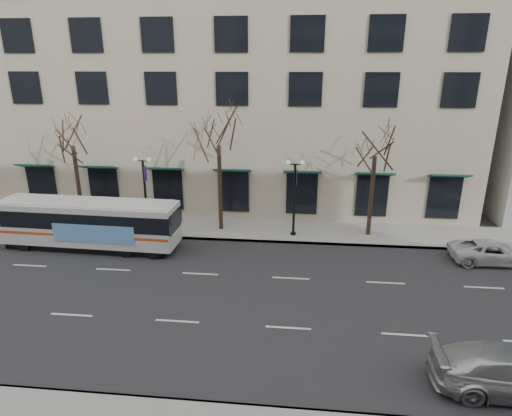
# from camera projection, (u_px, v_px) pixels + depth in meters

# --- Properties ---
(ground) EXTENTS (160.00, 160.00, 0.00)m
(ground) POSITION_uv_depth(u_px,v_px,m) (190.00, 295.00, 21.43)
(ground) COLOR black
(ground) RESTS_ON ground
(sidewalk_far) EXTENTS (80.00, 4.00, 0.15)m
(sidewalk_far) POSITION_uv_depth(u_px,v_px,m) (293.00, 231.00, 29.40)
(sidewalk_far) COLOR gray
(sidewalk_far) RESTS_ON ground
(building_hotel) EXTENTS (40.00, 20.00, 24.00)m
(building_hotel) POSITION_uv_depth(u_px,v_px,m) (220.00, 52.00, 37.55)
(building_hotel) COLOR tan
(building_hotel) RESTS_ON ground
(tree_far_left) EXTENTS (3.60, 3.60, 8.34)m
(tree_far_left) POSITION_uv_depth(u_px,v_px,m) (71.00, 132.00, 28.53)
(tree_far_left) COLOR black
(tree_far_left) RESTS_ON ground
(tree_far_mid) EXTENTS (3.60, 3.60, 8.55)m
(tree_far_mid) POSITION_uv_depth(u_px,v_px,m) (218.00, 131.00, 27.50)
(tree_far_mid) COLOR black
(tree_far_mid) RESTS_ON ground
(tree_far_right) EXTENTS (3.60, 3.60, 8.06)m
(tree_far_right) POSITION_uv_depth(u_px,v_px,m) (376.00, 141.00, 26.69)
(tree_far_right) COLOR black
(tree_far_right) RESTS_ON ground
(lamp_post_left) EXTENTS (1.22, 0.45, 5.21)m
(lamp_post_left) POSITION_uv_depth(u_px,v_px,m) (145.00, 190.00, 28.69)
(lamp_post_left) COLOR black
(lamp_post_left) RESTS_ON ground
(lamp_post_right) EXTENTS (1.22, 0.45, 5.21)m
(lamp_post_right) POSITION_uv_depth(u_px,v_px,m) (294.00, 195.00, 27.72)
(lamp_post_right) COLOR black
(lamp_post_right) RESTS_ON ground
(city_bus) EXTENTS (11.29, 2.84, 3.04)m
(city_bus) POSITION_uv_depth(u_px,v_px,m) (90.00, 223.00, 26.49)
(city_bus) COLOR silver
(city_bus) RESTS_ON ground
(silver_car) EXTENTS (5.56, 2.35, 1.60)m
(silver_car) POSITION_uv_depth(u_px,v_px,m) (512.00, 371.00, 14.96)
(silver_car) COLOR #B3B7BB
(silver_car) RESTS_ON ground
(white_pickup) EXTENTS (4.71, 2.25, 1.30)m
(white_pickup) POSITION_uv_depth(u_px,v_px,m) (492.00, 252.00, 24.80)
(white_pickup) COLOR beige
(white_pickup) RESTS_ON ground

